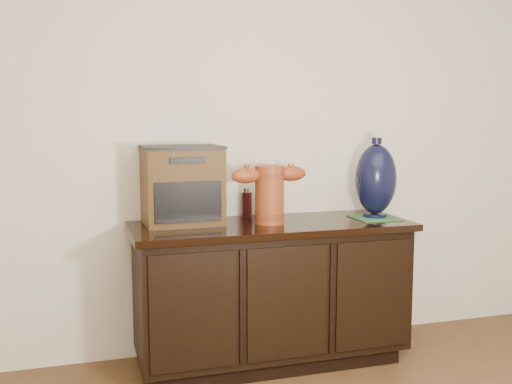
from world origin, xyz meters
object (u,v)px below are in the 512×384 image
object	(u,v)px
sideboard	(271,291)
spray_can	(247,203)
tv_radio	(182,185)
lamp_base	(376,179)
terracotta_vessel	(269,191)

from	to	relation	value
sideboard	spray_can	size ratio (longest dim) A/B	9.10
tv_radio	lamp_base	bearing A→B (deg)	-9.09
tv_radio	sideboard	bearing A→B (deg)	-16.35
tv_radio	lamp_base	size ratio (longest dim) A/B	0.94
sideboard	lamp_base	size ratio (longest dim) A/B	3.38
sideboard	spray_can	world-z (taller)	spray_can
sideboard	terracotta_vessel	bearing A→B (deg)	-140.76
sideboard	terracotta_vessel	distance (m)	0.54
sideboard	tv_radio	world-z (taller)	tv_radio
terracotta_vessel	lamp_base	size ratio (longest dim) A/B	0.99
sideboard	lamp_base	bearing A→B (deg)	-2.20
tv_radio	terracotta_vessel	bearing A→B (deg)	-18.47
terracotta_vessel	spray_can	distance (m)	0.26
terracotta_vessel	tv_radio	distance (m)	0.45
sideboard	spray_can	xyz separation A→B (m)	(-0.07, 0.22, 0.45)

